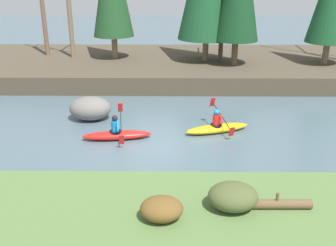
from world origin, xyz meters
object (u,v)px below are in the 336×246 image
Objects in this scene: kayaker_lead at (218,127)px; kayaker_middle at (117,134)px; boulder_midstream at (90,108)px; driftwood_log at (269,204)px.

kayaker_lead is 0.98× the size of kayaker_middle.
boulder_midstream is (-1.48, 2.19, 0.30)m from kayaker_middle.
kayaker_middle is (-4.03, -0.75, 0.00)m from kayaker_lead.
kayaker_middle is 2.66m from boulder_midstream.
kayaker_lead is 1.28× the size of driftwood_log.
kayaker_lead is at bearing -14.63° from boulder_midstream.
boulder_midstream is at bearing 126.56° from driftwood_log.
driftwood_log is (4.59, -5.81, 0.59)m from kayaker_middle.
kayaker_middle is 7.42m from driftwood_log.
driftwood_log is (6.07, -8.00, 0.29)m from boulder_midstream.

